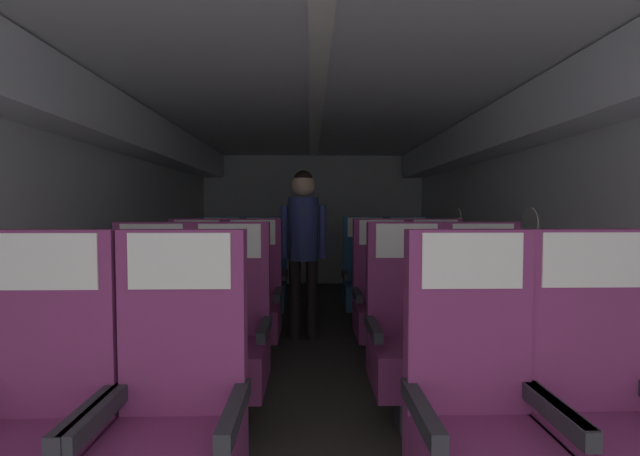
# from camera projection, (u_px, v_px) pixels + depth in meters

# --- Properties ---
(ground) EXTENTS (3.86, 7.27, 0.02)m
(ground) POSITION_uv_depth(u_px,v_px,m) (317.00, 357.00, 3.49)
(ground) COLOR #3D3833
(fuselage_shell) EXTENTS (3.74, 6.92, 2.17)m
(fuselage_shell) POSITION_uv_depth(u_px,v_px,m) (316.00, 170.00, 3.70)
(fuselage_shell) COLOR silver
(fuselage_shell) RESTS_ON ground
(seat_a_left_window) EXTENTS (0.48, 0.47, 1.15)m
(seat_a_left_window) POSITION_uv_depth(u_px,v_px,m) (34.00, 430.00, 1.40)
(seat_a_left_window) COLOR #38383D
(seat_a_left_window) RESTS_ON ground
(seat_a_left_aisle) EXTENTS (0.48, 0.47, 1.15)m
(seat_a_left_aisle) POSITION_uv_depth(u_px,v_px,m) (174.00, 427.00, 1.41)
(seat_a_left_aisle) COLOR #38383D
(seat_a_left_aisle) RESTS_ON ground
(seat_a_right_aisle) EXTENTS (0.48, 0.47, 1.15)m
(seat_a_right_aisle) POSITION_uv_depth(u_px,v_px,m) (604.00, 422.00, 1.44)
(seat_a_right_aisle) COLOR #38383D
(seat_a_right_aisle) RESTS_ON ground
(seat_a_right_window) EXTENTS (0.48, 0.47, 1.15)m
(seat_a_right_window) POSITION_uv_depth(u_px,v_px,m) (480.00, 426.00, 1.42)
(seat_a_right_window) COLOR #38383D
(seat_a_right_window) RESTS_ON ground
(seat_b_left_window) EXTENTS (0.48, 0.47, 1.15)m
(seat_b_left_window) POSITION_uv_depth(u_px,v_px,m) (147.00, 340.00, 2.35)
(seat_b_left_window) COLOR #38383D
(seat_b_left_window) RESTS_ON ground
(seat_b_left_aisle) EXTENTS (0.48, 0.47, 1.15)m
(seat_b_left_aisle) POSITION_uv_depth(u_px,v_px,m) (228.00, 340.00, 2.36)
(seat_b_left_aisle) COLOR #38383D
(seat_b_left_aisle) RESTS_ON ground
(seat_b_right_aisle) EXTENTS (0.48, 0.47, 1.15)m
(seat_b_right_aisle) POSITION_uv_depth(u_px,v_px,m) (488.00, 338.00, 2.38)
(seat_b_right_aisle) COLOR #38383D
(seat_b_right_aisle) RESTS_ON ground
(seat_b_right_window) EXTENTS (0.48, 0.47, 1.15)m
(seat_b_right_window) POSITION_uv_depth(u_px,v_px,m) (409.00, 339.00, 2.38)
(seat_b_right_window) COLOR #38383D
(seat_b_right_window) RESTS_ON ground
(seat_c_left_window) EXTENTS (0.48, 0.47, 1.15)m
(seat_c_left_window) POSITION_uv_depth(u_px,v_px,m) (195.00, 303.00, 3.29)
(seat_c_left_window) COLOR #38383D
(seat_c_left_window) RESTS_ON ground
(seat_c_left_aisle) EXTENTS (0.48, 0.47, 1.15)m
(seat_c_left_aisle) POSITION_uv_depth(u_px,v_px,m) (252.00, 303.00, 3.31)
(seat_c_left_aisle) COLOR #38383D
(seat_c_left_aisle) RESTS_ON ground
(seat_c_right_aisle) EXTENTS (0.48, 0.47, 1.15)m
(seat_c_right_aisle) POSITION_uv_depth(u_px,v_px,m) (438.00, 301.00, 3.35)
(seat_c_right_aisle) COLOR #38383D
(seat_c_right_aisle) RESTS_ON ground
(seat_c_right_window) EXTENTS (0.48, 0.47, 1.15)m
(seat_c_right_window) POSITION_uv_depth(u_px,v_px,m) (383.00, 302.00, 3.31)
(seat_c_right_window) COLOR #38383D
(seat_c_right_window) RESTS_ON ground
(seat_d_left_window) EXTENTS (0.48, 0.47, 1.15)m
(seat_d_left_window) POSITION_uv_depth(u_px,v_px,m) (220.00, 282.00, 4.23)
(seat_d_left_window) COLOR #38383D
(seat_d_left_window) RESTS_ON ground
(seat_d_left_aisle) EXTENTS (0.48, 0.47, 1.15)m
(seat_d_left_aisle) POSITION_uv_depth(u_px,v_px,m) (264.00, 282.00, 4.25)
(seat_d_left_aisle) COLOR #38383D
(seat_d_left_aisle) RESTS_ON ground
(seat_d_right_aisle) EXTENTS (0.48, 0.47, 1.15)m
(seat_d_right_aisle) POSITION_uv_depth(u_px,v_px,m) (409.00, 281.00, 4.30)
(seat_d_right_aisle) COLOR #38383D
(seat_d_right_aisle) RESTS_ON ground
(seat_d_right_window) EXTENTS (0.48, 0.47, 1.15)m
(seat_d_right_window) POSITION_uv_depth(u_px,v_px,m) (366.00, 282.00, 4.27)
(seat_d_right_window) COLOR #38383D
(seat_d_right_window) RESTS_ON ground
(flight_attendant) EXTENTS (0.43, 0.28, 1.59)m
(flight_attendant) POSITION_uv_depth(u_px,v_px,m) (303.00, 236.00, 3.92)
(flight_attendant) COLOR black
(flight_attendant) RESTS_ON ground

